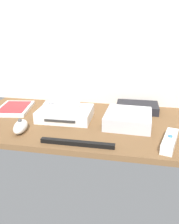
% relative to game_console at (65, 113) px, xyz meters
% --- Properties ---
extents(ground_plane, '(1.00, 0.48, 0.02)m').
position_rel_game_console_xyz_m(ground_plane, '(0.10, -0.01, -0.03)').
color(ground_plane, brown).
rests_on(ground_plane, ground).
extents(back_wall, '(1.10, 0.01, 0.64)m').
position_rel_game_console_xyz_m(back_wall, '(0.10, 0.23, 0.30)').
color(back_wall, silver).
rests_on(back_wall, ground).
extents(game_console, '(0.21, 0.17, 0.04)m').
position_rel_game_console_xyz_m(game_console, '(0.00, 0.00, 0.00)').
color(game_console, white).
rests_on(game_console, ground_plane).
extents(mini_computer, '(0.18, 0.18, 0.05)m').
position_rel_game_console_xyz_m(mini_computer, '(0.25, -0.02, 0.00)').
color(mini_computer, silver).
rests_on(mini_computer, ground_plane).
extents(game_case, '(0.17, 0.21, 0.02)m').
position_rel_game_console_xyz_m(game_case, '(-0.25, 0.06, -0.01)').
color(game_case, white).
rests_on(game_case, ground_plane).
extents(network_router, '(0.18, 0.13, 0.03)m').
position_rel_game_console_xyz_m(network_router, '(0.28, 0.15, -0.00)').
color(network_router, black).
rests_on(network_router, ground_plane).
extents(remote_wand, '(0.07, 0.15, 0.03)m').
position_rel_game_console_xyz_m(remote_wand, '(0.39, -0.16, -0.01)').
color(remote_wand, white).
rests_on(remote_wand, ground_plane).
extents(remote_nunchuk, '(0.06, 0.11, 0.05)m').
position_rel_game_console_xyz_m(remote_nunchuk, '(-0.12, -0.15, -0.00)').
color(remote_nunchuk, white).
rests_on(remote_nunchuk, ground_plane).
extents(remote_classic_pad, '(0.16, 0.10, 0.02)m').
position_rel_game_console_xyz_m(remote_classic_pad, '(-0.02, -0.00, 0.03)').
color(remote_classic_pad, white).
rests_on(remote_classic_pad, game_console).
extents(sensor_bar, '(0.24, 0.02, 0.01)m').
position_rel_game_console_xyz_m(sensor_bar, '(0.10, -0.21, -0.01)').
color(sensor_bar, black).
rests_on(sensor_bar, ground_plane).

